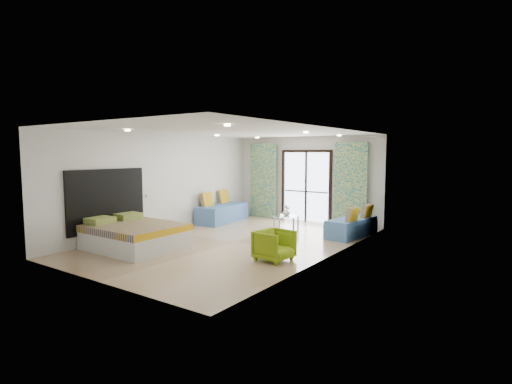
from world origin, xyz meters
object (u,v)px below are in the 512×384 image
Objects in this scene: armchair at (274,244)px; daybed_right at (352,226)px; coffee_table at (286,217)px; bed at (134,236)px; daybed_left at (222,212)px.

daybed_right is at bearing -1.74° from armchair.
armchair is at bearing -63.89° from coffee_table.
daybed_right is (3.59, 4.13, -0.04)m from bed.
coffee_table is at bearing 65.24° from bed.
daybed_left is 4.83m from armchair.
daybed_left reaches higher than daybed_right.
daybed_right is 3.20m from armchair.
daybed_right is at bearing 48.99° from bed.
daybed_left is 1.16× the size of daybed_right.
armchair is at bearing -44.05° from daybed_left.
daybed_left reaches higher than bed.
daybed_right is 2.57× the size of armchair.
daybed_left is at bearing 99.30° from bed.
daybed_left is 2.62× the size of coffee_table.
daybed_left reaches higher than coffee_table.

